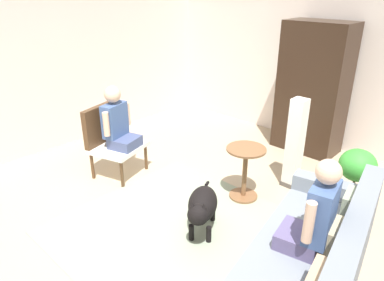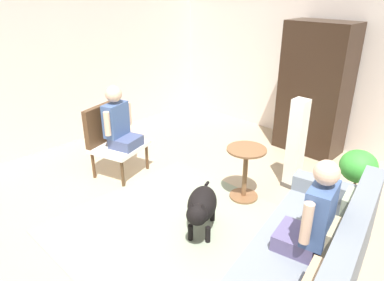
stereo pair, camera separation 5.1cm
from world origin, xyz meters
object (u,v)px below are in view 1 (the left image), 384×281
at_px(armchair, 110,136).
at_px(potted_plant, 356,174).
at_px(person_on_armchair, 117,122).
at_px(armoire_cabinet, 313,89).
at_px(column_lamp, 295,145).
at_px(dog, 202,206).
at_px(person_on_couch, 315,215).
at_px(round_end_table, 245,169).
at_px(couch, 311,262).

distance_m(armchair, potted_plant, 3.15).
height_order(person_on_armchair, armoire_cabinet, armoire_cabinet).
bearing_deg(potted_plant, column_lamp, 173.59).
height_order(dog, column_lamp, column_lamp).
bearing_deg(person_on_armchair, armoire_cabinet, 60.29).
bearing_deg(person_on_couch, round_end_table, 145.70).
height_order(couch, person_on_couch, person_on_couch).
height_order(person_on_armchair, column_lamp, person_on_armchair).
distance_m(round_end_table, column_lamp, 0.76).
bearing_deg(person_on_couch, dog, -178.96).
xyz_separation_m(armchair, column_lamp, (2.04, 1.41, 0.04)).
height_order(couch, armchair, armchair).
bearing_deg(armoire_cabinet, person_on_armchair, -119.71).
xyz_separation_m(person_on_couch, round_end_table, (-1.28, 0.87, -0.40)).
relative_size(armchair, potted_plant, 1.21).
xyz_separation_m(person_on_couch, potted_plant, (-0.18, 1.45, -0.28)).
distance_m(armchair, person_on_couch, 3.05).
height_order(armchair, person_on_armchair, person_on_armchair).
distance_m(couch, potted_plant, 1.45).
bearing_deg(person_on_couch, person_on_armchair, 176.49).
bearing_deg(armchair, person_on_couch, -2.51).
height_order(person_on_couch, dog, person_on_couch).
distance_m(person_on_armchair, round_end_table, 1.80).
bearing_deg(round_end_table, armoire_cabinet, 94.00).
distance_m(armchair, person_on_armchair, 0.28).
xyz_separation_m(couch, person_on_armchair, (-2.91, 0.15, 0.48)).
relative_size(person_on_armchair, potted_plant, 1.03).
bearing_deg(potted_plant, armoire_cabinet, 133.20).
xyz_separation_m(round_end_table, potted_plant, (1.10, 0.58, 0.12)).
relative_size(dog, potted_plant, 0.94).
height_order(couch, person_on_armchair, person_on_armchair).
distance_m(person_on_couch, round_end_table, 1.60).
bearing_deg(person_on_armchair, armchair, -163.65).
distance_m(column_lamp, armoire_cabinet, 1.35).
height_order(person_on_armchair, potted_plant, person_on_armchair).
relative_size(couch, dog, 2.88).
distance_m(dog, armoire_cabinet, 2.87).
xyz_separation_m(armchair, person_on_armchair, (0.15, 0.04, 0.23)).
bearing_deg(column_lamp, couch, -56.09).
xyz_separation_m(couch, round_end_table, (-1.30, 0.84, 0.08)).
distance_m(armchair, column_lamp, 2.48).
height_order(couch, column_lamp, column_lamp).
bearing_deg(column_lamp, armchair, -145.38).
distance_m(person_on_armchair, column_lamp, 2.34).
relative_size(armchair, person_on_armchair, 1.17).
bearing_deg(person_on_armchair, dog, -6.65).
xyz_separation_m(dog, armoire_cabinet, (-0.23, 2.79, 0.66)).
xyz_separation_m(couch, potted_plant, (-0.20, 1.42, 0.21)).
distance_m(person_on_couch, potted_plant, 1.49).
height_order(armchair, potted_plant, armchair).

